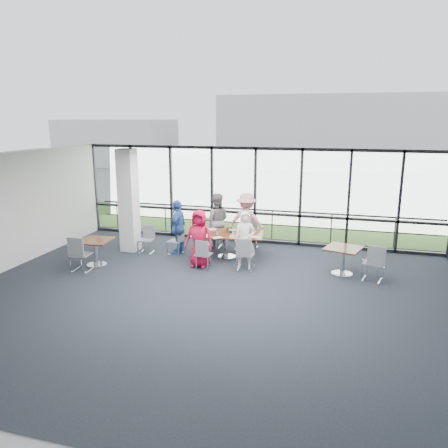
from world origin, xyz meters
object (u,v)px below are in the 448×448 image
(side_table_left, at_px, (95,244))
(chair_main_nr, at_px, (246,254))
(structural_column, at_px, (129,201))
(diner_end, at_px, (178,227))
(chair_main_fl, at_px, (214,233))
(chair_spare_la, at_px, (82,254))
(diner_far_right, at_px, (246,221))
(chair_main_end, at_px, (175,241))
(diner_far_left, at_px, (216,221))
(diner_near_right, at_px, (245,240))
(chair_main_fr, at_px, (250,234))
(chair_spare_lb, at_px, (146,240))
(diner_near_left, at_px, (199,239))
(chair_main_nl, at_px, (203,254))
(side_table_right, at_px, (343,252))
(main_table, at_px, (227,236))
(chair_spare_r, at_px, (373,263))

(side_table_left, bearing_deg, chair_main_nr, 10.43)
(structural_column, height_order, diner_end, structural_column)
(chair_main_fl, bearing_deg, chair_spare_la, 47.19)
(diner_far_right, distance_m, chair_main_end, 2.35)
(structural_column, xyz_separation_m, diner_far_left, (2.53, 1.05, -0.71))
(diner_near_right, bearing_deg, diner_far_right, 94.97)
(structural_column, height_order, chair_main_fr, structural_column)
(diner_near_right, xyz_separation_m, chair_spare_lb, (-3.28, 0.55, -0.39))
(chair_main_nr, xyz_separation_m, chair_spare_lb, (-3.33, 0.69, -0.04))
(diner_near_left, relative_size, diner_end, 0.96)
(chair_main_nl, bearing_deg, chair_spare_lb, 163.82)
(chair_spare_lb, bearing_deg, chair_main_end, -176.56)
(structural_column, height_order, chair_main_nr, structural_column)
(diner_near_left, xyz_separation_m, diner_far_left, (-0.09, 1.95, 0.07))
(chair_main_fl, bearing_deg, structural_column, 21.71)
(structural_column, xyz_separation_m, diner_near_left, (2.62, -0.90, -0.78))
(diner_near_right, xyz_separation_m, chair_main_nl, (-1.10, -0.35, -0.39))
(diner_end, xyz_separation_m, chair_spare_lb, (-1.01, -0.17, -0.43))
(chair_main_nr, bearing_deg, chair_main_fl, 125.91)
(side_table_left, xyz_separation_m, diner_near_right, (4.14, 0.92, 0.17))
(chair_main_fl, bearing_deg, diner_end, 50.35)
(side_table_left, bearing_deg, diner_far_left, 43.79)
(side_table_right, relative_size, chair_main_nl, 1.32)
(diner_near_right, height_order, chair_main_end, diner_near_right)
(main_table, distance_m, chair_main_fl, 1.17)
(chair_main_fr, height_order, chair_spare_r, chair_spare_r)
(side_table_right, distance_m, chair_spare_la, 7.09)
(diner_near_right, bearing_deg, chair_spare_lb, 163.72)
(diner_end, distance_m, chair_main_fl, 1.38)
(diner_far_left, relative_size, chair_spare_r, 1.86)
(side_table_left, relative_size, diner_far_left, 0.54)
(diner_far_right, height_order, diner_end, diner_far_right)
(structural_column, xyz_separation_m, chair_main_fr, (3.61, 1.26, -1.13))
(diner_near_right, distance_m, chair_main_end, 2.49)
(chair_main_nr, bearing_deg, diner_far_right, 100.16)
(side_table_right, distance_m, chair_main_nr, 2.61)
(chair_main_end, bearing_deg, chair_spare_la, -34.68)
(chair_spare_la, bearing_deg, diner_near_left, 17.10)
(chair_spare_lb, bearing_deg, structural_column, -18.99)
(chair_main_fr, distance_m, chair_spare_la, 5.23)
(diner_near_left, relative_size, chair_main_fr, 1.73)
(structural_column, xyz_separation_m, side_table_right, (6.53, -0.48, -0.96))
(main_table, distance_m, diner_near_left, 1.17)
(diner_end, distance_m, chair_main_nl, 1.64)
(chair_main_end, bearing_deg, diner_near_right, 80.44)
(chair_main_fl, bearing_deg, diner_near_right, 127.49)
(diner_far_left, bearing_deg, main_table, 108.01)
(side_table_right, relative_size, chair_main_fr, 1.16)
(side_table_left, height_order, diner_far_right, diner_far_right)
(diner_near_right, relative_size, chair_main_nl, 1.95)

